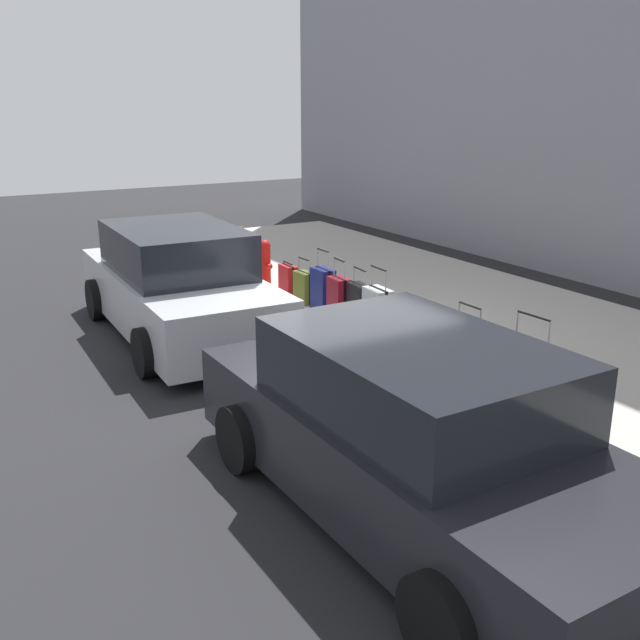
# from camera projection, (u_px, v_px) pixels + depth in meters

# --- Properties ---
(ground_plane) EXTENTS (40.00, 40.00, 0.00)m
(ground_plane) POSITION_uv_depth(u_px,v_px,m) (335.00, 354.00, 9.92)
(ground_plane) COLOR black
(sidewalk_curb) EXTENTS (18.00, 5.00, 0.14)m
(sidewalk_curb) POSITION_uv_depth(u_px,v_px,m) (475.00, 322.00, 11.10)
(sidewalk_curb) COLOR #ADA89E
(sidewalk_curb) RESTS_ON ground_plane
(suitcase_maroon_0) EXTENTS (0.50, 0.24, 1.08)m
(suitcase_maroon_0) POSITION_uv_depth(u_px,v_px,m) (528.00, 378.00, 7.64)
(suitcase_maroon_0) COLOR maroon
(suitcase_maroon_0) RESTS_ON sidewalk_curb
(suitcase_navy_1) EXTENTS (0.38, 0.23, 0.79)m
(suitcase_navy_1) POSITION_uv_depth(u_px,v_px,m) (491.00, 364.00, 8.10)
(suitcase_navy_1) COLOR navy
(suitcase_navy_1) RESTS_ON sidewalk_curb
(suitcase_olive_2) EXTENTS (0.44, 0.23, 0.91)m
(suitcase_olive_2) POSITION_uv_depth(u_px,v_px,m) (467.00, 351.00, 8.61)
(suitcase_olive_2) COLOR #59601E
(suitcase_olive_2) RESTS_ON sidewalk_curb
(suitcase_red_3) EXTENTS (0.43, 0.23, 0.63)m
(suitcase_red_3) POSITION_uv_depth(u_px,v_px,m) (434.00, 342.00, 9.06)
(suitcase_red_3) COLOR red
(suitcase_red_3) RESTS_ON sidewalk_curb
(suitcase_teal_4) EXTENTS (0.48, 0.23, 0.61)m
(suitcase_teal_4) POSITION_uv_depth(u_px,v_px,m) (403.00, 332.00, 9.50)
(suitcase_teal_4) COLOR #0F606B
(suitcase_teal_4) RESTS_ON sidewalk_curb
(suitcase_silver_5) EXTENTS (0.45, 0.27, 1.03)m
(suitcase_silver_5) POSITION_uv_depth(u_px,v_px,m) (377.00, 314.00, 9.95)
(suitcase_silver_5) COLOR #9EA0A8
(suitcase_silver_5) RESTS_ON sidewalk_curb
(suitcase_black_6) EXTENTS (0.43, 0.24, 0.89)m
(suitcase_black_6) POSITION_uv_depth(u_px,v_px,m) (359.00, 306.00, 10.46)
(suitcase_black_6) COLOR black
(suitcase_black_6) RESTS_ON sidewalk_curb
(suitcase_maroon_7) EXTENTS (0.41, 0.26, 0.93)m
(suitcase_maroon_7) POSITION_uv_depth(u_px,v_px,m) (339.00, 298.00, 10.90)
(suitcase_maroon_7) COLOR maroon
(suitcase_maroon_7) RESTS_ON sidewalk_curb
(suitcase_navy_8) EXTENTS (0.42, 0.25, 0.97)m
(suitcase_navy_8) POSITION_uv_depth(u_px,v_px,m) (323.00, 289.00, 11.35)
(suitcase_navy_8) COLOR navy
(suitcase_navy_8) RESTS_ON sidewalk_curb
(suitcase_olive_9) EXTENTS (0.39, 0.22, 0.74)m
(suitcase_olive_9) POSITION_uv_depth(u_px,v_px,m) (304.00, 287.00, 11.79)
(suitcase_olive_9) COLOR #59601E
(suitcase_olive_9) RESTS_ON sidewalk_curb
(suitcase_red_10) EXTENTS (0.41, 0.20, 0.58)m
(suitcase_red_10) POSITION_uv_depth(u_px,v_px,m) (288.00, 281.00, 12.21)
(suitcase_red_10) COLOR red
(suitcase_red_10) RESTS_ON sidewalk_curb
(fire_hydrant) EXTENTS (0.39, 0.21, 0.81)m
(fire_hydrant) POSITION_uv_depth(u_px,v_px,m) (265.00, 261.00, 12.90)
(fire_hydrant) COLOR red
(fire_hydrant) RESTS_ON sidewalk_curb
(bollard_post) EXTENTS (0.16, 0.16, 0.94)m
(bollard_post) POSITION_uv_depth(u_px,v_px,m) (240.00, 252.00, 13.41)
(bollard_post) COLOR brown
(bollard_post) RESTS_ON sidewalk_curb
(parked_car_charcoal_0) EXTENTS (4.65, 2.05, 1.55)m
(parked_car_charcoal_0) POSITION_uv_depth(u_px,v_px,m) (414.00, 435.00, 5.88)
(parked_car_charcoal_0) COLOR black
(parked_car_charcoal_0) RESTS_ON ground_plane
(parked_car_silver_1) EXTENTS (4.60, 2.11, 1.60)m
(parked_car_silver_1) POSITION_uv_depth(u_px,v_px,m) (178.00, 286.00, 10.48)
(parked_car_silver_1) COLOR #B2B5BA
(parked_car_silver_1) RESTS_ON ground_plane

